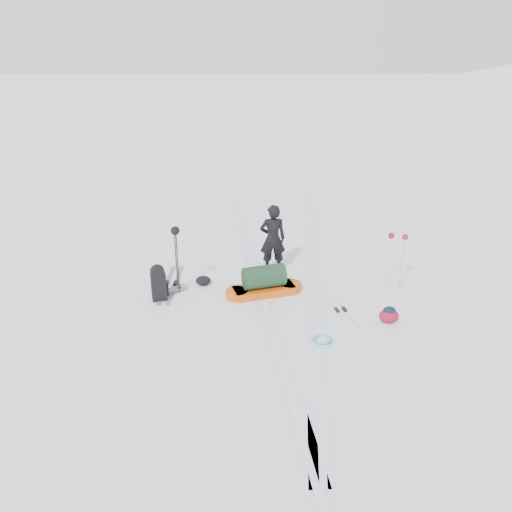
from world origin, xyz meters
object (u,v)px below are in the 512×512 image
object	(u,v)px
expedition_rucksack	(161,283)
ski_poles_black	(176,239)
skier	(273,239)
pulk_sled	(264,283)

from	to	relation	value
expedition_rucksack	ski_poles_black	distance (m)	1.01
skier	ski_poles_black	world-z (taller)	skier
skier	expedition_rucksack	distance (m)	2.86
skier	ski_poles_black	size ratio (longest dim) A/B	1.10
expedition_rucksack	ski_poles_black	xyz separation A→B (m)	(0.34, 0.33, 0.89)
pulk_sled	ski_poles_black	distance (m)	2.14
expedition_rucksack	ski_poles_black	bearing A→B (deg)	30.00
pulk_sled	ski_poles_black	bearing A→B (deg)	159.37
skier	expedition_rucksack	world-z (taller)	skier
expedition_rucksack	ski_poles_black	size ratio (longest dim) A/B	0.52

